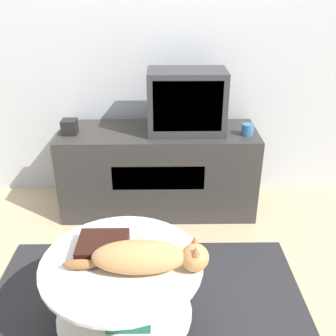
{
  "coord_description": "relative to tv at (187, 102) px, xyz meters",
  "views": [
    {
      "loc": [
        0.09,
        -1.38,
        1.54
      ],
      "look_at": [
        0.11,
        0.5,
        0.61
      ],
      "focal_mm": 42.0,
      "sensor_mm": 36.0,
      "label": 1
    }
  ],
  "objects": [
    {
      "name": "rug",
      "position": [
        -0.24,
        -1.08,
        -0.79
      ],
      "size": [
        1.64,
        1.25,
        0.02
      ],
      "color": "#28282B",
      "rests_on": "ground_plane"
    },
    {
      "name": "tv",
      "position": [
        0.0,
        0.0,
        0.0
      ],
      "size": [
        0.5,
        0.28,
        0.41
      ],
      "color": "#333338",
      "rests_on": "tv_stand"
    },
    {
      "name": "cat",
      "position": [
        -0.22,
        -1.16,
        -0.32
      ],
      "size": [
        0.62,
        0.17,
        0.14
      ],
      "rotation": [
        0.0,
        0.0,
        0.0
      ],
      "color": "tan",
      "rests_on": "coffee_table"
    },
    {
      "name": "mug",
      "position": [
        0.4,
        -0.07,
        -0.17
      ],
      "size": [
        0.08,
        0.08,
        0.08
      ],
      "color": "teal",
      "rests_on": "tv_stand"
    },
    {
      "name": "dvd_box",
      "position": [
        -0.42,
        -1.04,
        -0.35
      ],
      "size": [
        0.22,
        0.19,
        0.06
      ],
      "color": "black",
      "rests_on": "coffee_table"
    },
    {
      "name": "wall_back",
      "position": [
        -0.24,
        0.34,
        0.5
      ],
      "size": [
        8.0,
        0.05,
        2.6
      ],
      "color": "silver",
      "rests_on": "ground_plane"
    },
    {
      "name": "speaker",
      "position": [
        -0.77,
        -0.03,
        -0.16
      ],
      "size": [
        0.1,
        0.1,
        0.1
      ],
      "color": "black",
      "rests_on": "tv_stand"
    },
    {
      "name": "ground_plane",
      "position": [
        -0.24,
        -1.08,
        -0.8
      ],
      "size": [
        12.0,
        12.0,
        0.0
      ],
      "primitive_type": "plane",
      "color": "tan"
    },
    {
      "name": "tv_stand",
      "position": [
        -0.19,
        0.02,
        -0.5
      ],
      "size": [
        1.33,
        0.47,
        0.6
      ],
      "color": "#33302D",
      "rests_on": "ground_plane"
    },
    {
      "name": "coffee_table",
      "position": [
        -0.34,
        -1.11,
        -0.53
      ],
      "size": [
        0.71,
        0.71,
        0.4
      ],
      "color": "#B2B2B7",
      "rests_on": "rug"
    }
  ]
}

